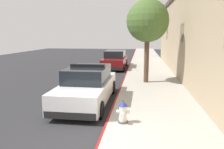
{
  "coord_description": "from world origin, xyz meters",
  "views": [
    {
      "loc": [
        1.01,
        -5.32,
        2.91
      ],
      "look_at": [
        -0.38,
        4.97,
        1.0
      ],
      "focal_mm": 34.61,
      "sensor_mm": 36.0,
      "label": 1
    }
  ],
  "objects_px": {
    "parked_car_silver_ahead": "(115,60)",
    "fire_hydrant": "(123,112)",
    "police_cruiser": "(88,86)",
    "street_tree": "(148,21)"
  },
  "relations": [
    {
      "from": "parked_car_silver_ahead",
      "to": "fire_hydrant",
      "type": "xyz_separation_m",
      "value": [
        1.75,
        -12.3,
        -0.25
      ]
    },
    {
      "from": "parked_car_silver_ahead",
      "to": "fire_hydrant",
      "type": "height_order",
      "value": "parked_car_silver_ahead"
    },
    {
      "from": "parked_car_silver_ahead",
      "to": "police_cruiser",
      "type": "bearing_deg",
      "value": -89.88
    },
    {
      "from": "parked_car_silver_ahead",
      "to": "street_tree",
      "type": "relative_size",
      "value": 1.02
    },
    {
      "from": "police_cruiser",
      "to": "fire_hydrant",
      "type": "height_order",
      "value": "police_cruiser"
    },
    {
      "from": "police_cruiser",
      "to": "street_tree",
      "type": "height_order",
      "value": "street_tree"
    },
    {
      "from": "fire_hydrant",
      "to": "parked_car_silver_ahead",
      "type": "bearing_deg",
      "value": 98.09
    },
    {
      "from": "parked_car_silver_ahead",
      "to": "fire_hydrant",
      "type": "distance_m",
      "value": 12.43
    },
    {
      "from": "fire_hydrant",
      "to": "police_cruiser",
      "type": "bearing_deg",
      "value": 126.71
    },
    {
      "from": "police_cruiser",
      "to": "street_tree",
      "type": "bearing_deg",
      "value": 56.76
    }
  ]
}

